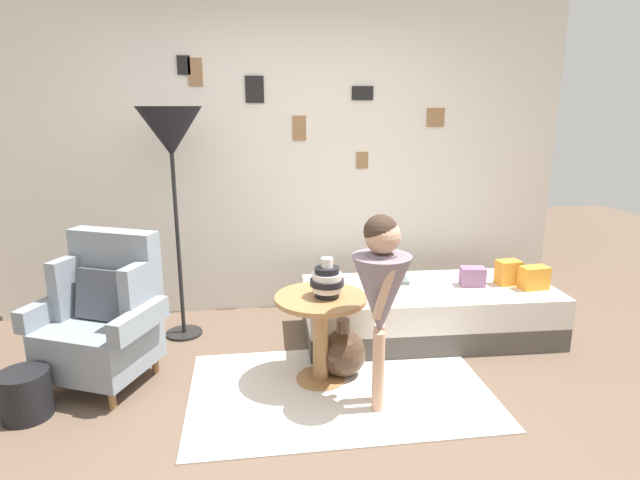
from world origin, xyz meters
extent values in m
plane|color=brown|center=(0.00, 0.00, 0.00)|extent=(12.00, 12.00, 0.00)
cube|color=silver|center=(0.00, 1.95, 1.30)|extent=(4.80, 0.10, 2.60)
cube|color=olive|center=(0.11, 1.90, 1.57)|extent=(0.11, 0.02, 0.20)
cube|color=gray|center=(0.11, 1.89, 1.57)|extent=(0.09, 0.01, 0.16)
cube|color=black|center=(-0.25, 1.90, 1.87)|extent=(0.15, 0.02, 0.21)
cube|color=gray|center=(-0.25, 1.89, 1.87)|extent=(0.12, 0.01, 0.16)
cube|color=olive|center=(-0.71, 1.90, 2.00)|extent=(0.11, 0.02, 0.21)
cube|color=#63635C|center=(-0.71, 1.89, 2.00)|extent=(0.09, 0.01, 0.17)
cube|color=olive|center=(0.65, 1.90, 1.30)|extent=(0.10, 0.02, 0.14)
cube|color=beige|center=(0.65, 1.89, 1.30)|extent=(0.08, 0.01, 0.11)
cube|color=black|center=(-0.79, 1.90, 2.05)|extent=(0.10, 0.02, 0.14)
cube|color=#ADADA9|center=(-0.79, 1.89, 2.05)|extent=(0.08, 0.01, 0.11)
cube|color=olive|center=(1.28, 1.90, 1.65)|extent=(0.15, 0.02, 0.16)
cube|color=#A8A89C|center=(1.28, 1.89, 1.65)|extent=(0.12, 0.01, 0.12)
cube|color=black|center=(0.64, 1.90, 1.85)|extent=(0.18, 0.02, 0.11)
cube|color=gray|center=(0.64, 1.89, 1.85)|extent=(0.14, 0.01, 0.09)
cube|color=silver|center=(0.20, 0.41, 0.01)|extent=(1.87, 1.17, 0.01)
cylinder|color=olive|center=(-1.61, 0.61, 0.06)|extent=(0.04, 0.04, 0.12)
cylinder|color=olive|center=(-1.17, 0.41, 0.06)|extent=(0.04, 0.04, 0.12)
cylinder|color=olive|center=(-1.43, 1.02, 0.06)|extent=(0.04, 0.04, 0.12)
cylinder|color=olive|center=(-0.99, 0.82, 0.06)|extent=(0.04, 0.04, 0.12)
cube|color=gray|center=(-1.30, 0.71, 0.27)|extent=(0.78, 0.76, 0.30)
cube|color=gray|center=(-1.20, 0.92, 0.70)|extent=(0.60, 0.37, 0.55)
cube|color=gray|center=(-1.50, 0.91, 0.61)|extent=(0.20, 0.31, 0.39)
cube|color=gray|center=(-1.02, 0.70, 0.61)|extent=(0.20, 0.31, 0.39)
cube|color=gray|center=(-1.61, 0.83, 0.49)|extent=(0.29, 0.50, 0.14)
cube|color=gray|center=(-1.01, 0.56, 0.49)|extent=(0.29, 0.50, 0.14)
cube|color=#474C56|center=(-1.26, 0.80, 0.58)|extent=(0.40, 0.30, 0.33)
cube|color=#4C4742|center=(1.02, 1.13, 0.09)|extent=(1.93, 0.87, 0.18)
cube|color=silver|center=(1.02, 1.13, 0.29)|extent=(1.93, 0.87, 0.22)
cube|color=orange|center=(1.79, 0.99, 0.49)|extent=(0.22, 0.14, 0.17)
cube|color=orange|center=(1.65, 1.11, 0.49)|extent=(0.18, 0.14, 0.19)
cube|color=gray|center=(1.36, 1.12, 0.47)|extent=(0.20, 0.15, 0.14)
cylinder|color=#9E7042|center=(0.10, 0.56, 0.01)|extent=(0.32, 0.32, 0.02)
cylinder|color=#9E7042|center=(0.10, 0.56, 0.29)|extent=(0.10, 0.10, 0.54)
cylinder|color=#9E7042|center=(0.10, 0.56, 0.57)|extent=(0.58, 0.58, 0.03)
cylinder|color=black|center=(0.14, 0.55, 0.61)|extent=(0.15, 0.15, 0.04)
cylinder|color=white|center=(0.14, 0.55, 0.64)|extent=(0.18, 0.18, 0.04)
cylinder|color=black|center=(0.14, 0.55, 0.68)|extent=(0.21, 0.21, 0.04)
cylinder|color=white|center=(0.14, 0.55, 0.72)|extent=(0.18, 0.18, 0.04)
cylinder|color=black|center=(0.14, 0.55, 0.76)|extent=(0.15, 0.15, 0.04)
cylinder|color=white|center=(0.14, 0.55, 0.81)|extent=(0.07, 0.07, 0.06)
cylinder|color=black|center=(-0.86, 1.42, 0.01)|extent=(0.28, 0.28, 0.02)
cylinder|color=black|center=(-0.86, 1.42, 0.84)|extent=(0.03, 0.03, 1.64)
cone|color=black|center=(-0.86, 1.42, 1.57)|extent=(0.47, 0.47, 0.35)
cylinder|color=tan|center=(0.38, 0.17, 0.25)|extent=(0.07, 0.07, 0.50)
cylinder|color=tan|center=(0.41, 0.26, 0.25)|extent=(0.07, 0.07, 0.50)
cone|color=slate|center=(0.39, 0.21, 0.70)|extent=(0.34, 0.34, 0.47)
cylinder|color=slate|center=(0.39, 0.21, 0.86)|extent=(0.17, 0.17, 0.18)
cylinder|color=tan|center=(0.38, 0.09, 0.77)|extent=(0.14, 0.08, 0.32)
cylinder|color=tan|center=(0.45, 0.32, 0.77)|extent=(0.14, 0.08, 0.32)
sphere|color=tan|center=(0.39, 0.21, 1.05)|extent=(0.20, 0.20, 0.20)
sphere|color=#38281E|center=(0.38, 0.22, 1.08)|extent=(0.19, 0.19, 0.19)
cube|color=slate|center=(0.79, 1.28, 0.42)|extent=(0.24, 0.19, 0.03)
sphere|color=#473323|center=(0.26, 0.62, 0.16)|extent=(0.31, 0.31, 0.31)
cylinder|color=#473323|center=(0.26, 0.62, 0.35)|extent=(0.09, 0.09, 0.09)
cylinder|color=black|center=(-1.64, 0.39, 0.14)|extent=(0.28, 0.28, 0.28)
camera|label=1|loc=(-0.34, -2.50, 1.75)|focal=29.40mm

